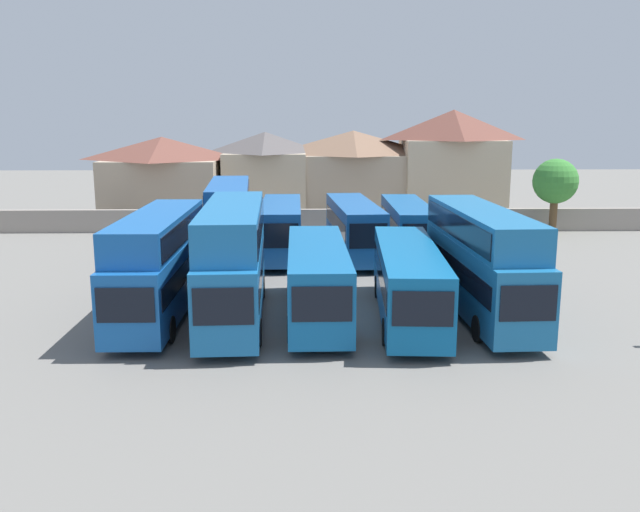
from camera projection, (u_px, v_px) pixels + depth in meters
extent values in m
plane|color=slate|center=(315.00, 245.00, 48.51)|extent=(140.00, 140.00, 0.00)
cube|color=gray|center=(314.00, 220.00, 53.80)|extent=(56.00, 0.50, 1.80)
cube|color=#1656A3|center=(159.00, 278.00, 30.52)|extent=(2.49, 11.38, 2.94)
cube|color=black|center=(125.00, 305.00, 24.86)|extent=(2.15, 0.09, 1.32)
cube|color=black|center=(159.00, 271.00, 30.45)|extent=(2.52, 10.47, 0.93)
cube|color=#1656A3|center=(158.00, 230.00, 30.36)|extent=(2.44, 10.81, 1.42)
cube|color=black|center=(158.00, 230.00, 30.36)|extent=(2.52, 10.25, 1.00)
cylinder|color=black|center=(170.00, 329.00, 27.34)|extent=(0.30, 1.10, 1.10)
cylinder|color=black|center=(114.00, 330.00, 27.30)|extent=(0.30, 1.10, 1.10)
cylinder|color=black|center=(197.00, 287.00, 34.25)|extent=(0.30, 1.10, 1.10)
cylinder|color=black|center=(153.00, 287.00, 34.20)|extent=(0.30, 1.10, 1.10)
cube|color=#1963A1|center=(234.00, 278.00, 30.22)|extent=(2.97, 11.92, 3.09)
cube|color=black|center=(223.00, 307.00, 24.34)|extent=(2.20, 0.17, 1.39)
cube|color=black|center=(233.00, 270.00, 30.14)|extent=(2.97, 10.98, 0.97)
cube|color=#1963A1|center=(233.00, 224.00, 30.03)|extent=(2.90, 11.33, 1.69)
cube|color=black|center=(233.00, 224.00, 30.03)|extent=(2.97, 10.74, 1.18)
cylinder|color=black|center=(258.00, 332.00, 26.97)|extent=(0.34, 1.11, 1.10)
cylinder|color=black|center=(200.00, 333.00, 26.83)|extent=(0.34, 1.11, 1.10)
cylinder|color=black|center=(262.00, 287.00, 34.14)|extent=(0.34, 1.11, 1.10)
cylinder|color=black|center=(216.00, 288.00, 34.00)|extent=(0.34, 1.11, 1.10)
cube|color=#0F5A98|center=(317.00, 278.00, 30.47)|extent=(2.68, 11.20, 2.98)
cube|color=black|center=(322.00, 304.00, 24.91)|extent=(2.24, 0.11, 1.34)
cube|color=black|center=(317.00, 270.00, 30.40)|extent=(2.71, 10.30, 0.94)
cylinder|color=black|center=(349.00, 329.00, 27.38)|extent=(0.31, 1.10, 1.10)
cylinder|color=black|center=(291.00, 330.00, 27.30)|extent=(0.31, 1.10, 1.10)
cylinder|color=black|center=(338.00, 287.00, 34.16)|extent=(0.31, 1.10, 1.10)
cylinder|color=black|center=(292.00, 287.00, 34.08)|extent=(0.31, 1.10, 1.10)
cube|color=#0C5A96|center=(408.00, 280.00, 30.31)|extent=(3.25, 11.97, 2.91)
cube|color=black|center=(423.00, 309.00, 24.43)|extent=(2.22, 0.22, 1.31)
cube|color=black|center=(408.00, 272.00, 30.24)|extent=(3.23, 11.03, 0.92)
cylinder|color=black|center=(445.00, 333.00, 26.93)|extent=(0.37, 1.12, 1.10)
cylinder|color=black|center=(386.00, 332.00, 27.02)|extent=(0.37, 1.12, 1.10)
cylinder|color=black|center=(424.00, 287.00, 34.12)|extent=(0.37, 1.12, 1.10)
cylinder|color=black|center=(378.00, 287.00, 34.21)|extent=(0.37, 1.12, 1.10)
cube|color=#1A659C|center=(481.00, 276.00, 30.85)|extent=(2.84, 12.05, 3.03)
cube|color=black|center=(528.00, 303.00, 24.90)|extent=(2.13, 0.16, 1.36)
cube|color=black|center=(481.00, 268.00, 30.77)|extent=(2.85, 11.10, 0.95)
cube|color=#1A659C|center=(481.00, 225.00, 30.68)|extent=(2.77, 11.45, 1.50)
cube|color=black|center=(481.00, 225.00, 30.68)|extent=(2.84, 10.86, 1.05)
cylinder|color=black|center=(532.00, 328.00, 27.55)|extent=(0.34, 1.11, 1.10)
cylinder|color=black|center=(478.00, 329.00, 27.42)|extent=(0.34, 1.11, 1.10)
cylinder|color=black|center=(480.00, 284.00, 34.81)|extent=(0.34, 1.11, 1.10)
cylinder|color=black|center=(437.00, 284.00, 34.68)|extent=(0.34, 1.11, 1.10)
cube|color=#1852A1|center=(230.00, 230.00, 43.60)|extent=(3.33, 11.58, 2.92)
cube|color=black|center=(226.00, 241.00, 37.94)|extent=(2.20, 0.24, 1.31)
cube|color=black|center=(230.00, 225.00, 43.53)|extent=(3.30, 10.67, 0.92)
cube|color=#1852A1|center=(229.00, 195.00, 43.43)|extent=(3.24, 11.01, 1.55)
cube|color=black|center=(229.00, 195.00, 43.43)|extent=(3.29, 10.44, 1.09)
cylinder|color=black|center=(248.00, 260.00, 40.51)|extent=(0.38, 1.12, 1.10)
cylinder|color=black|center=(209.00, 261.00, 40.29)|extent=(0.38, 1.12, 1.10)
cylinder|color=black|center=(248.00, 239.00, 47.42)|extent=(0.38, 1.12, 1.10)
cylinder|color=black|center=(215.00, 240.00, 47.20)|extent=(0.38, 1.12, 1.10)
cube|color=#1A559B|center=(281.00, 228.00, 43.77)|extent=(2.59, 10.52, 3.17)
cube|color=black|center=(279.00, 236.00, 38.54)|extent=(2.18, 0.10, 1.43)
cube|color=black|center=(281.00, 222.00, 43.69)|extent=(2.62, 9.68, 1.00)
cylinder|color=black|center=(299.00, 259.00, 40.90)|extent=(0.31, 1.10, 1.10)
cylinder|color=black|center=(262.00, 259.00, 40.83)|extent=(0.31, 1.10, 1.10)
cylinder|color=black|center=(299.00, 240.00, 47.28)|extent=(0.31, 1.10, 1.10)
cylinder|color=black|center=(266.00, 240.00, 47.20)|extent=(0.31, 1.10, 1.10)
cube|color=#18549C|center=(354.00, 227.00, 43.93)|extent=(3.24, 11.31, 3.20)
cube|color=black|center=(368.00, 236.00, 38.39)|extent=(2.17, 0.23, 1.44)
cube|color=black|center=(354.00, 221.00, 43.85)|extent=(3.22, 10.42, 1.01)
cylinder|color=black|center=(381.00, 259.00, 40.94)|extent=(0.38, 1.12, 1.10)
cylinder|color=black|center=(343.00, 260.00, 40.73)|extent=(0.38, 1.12, 1.10)
cylinder|color=black|center=(363.00, 239.00, 47.69)|extent=(0.38, 1.12, 1.10)
cylinder|color=black|center=(331.00, 239.00, 47.48)|extent=(0.38, 1.12, 1.10)
cube|color=#165899|center=(408.00, 227.00, 43.92)|extent=(2.56, 10.73, 3.14)
cube|color=black|center=(421.00, 236.00, 38.58)|extent=(2.13, 0.11, 1.41)
cube|color=black|center=(408.00, 222.00, 43.84)|extent=(2.59, 9.87, 0.99)
cylinder|color=black|center=(433.00, 259.00, 40.96)|extent=(0.31, 1.10, 1.10)
cylinder|color=black|center=(396.00, 259.00, 40.94)|extent=(0.31, 1.10, 1.10)
cylinder|color=black|center=(417.00, 239.00, 47.46)|extent=(0.31, 1.10, 1.10)
cylinder|color=black|center=(385.00, 239.00, 47.43)|extent=(0.31, 1.10, 1.10)
cube|color=tan|center=(164.00, 189.00, 61.30)|extent=(10.06, 7.80, 5.21)
pyramid|color=brown|center=(162.00, 148.00, 60.57)|extent=(10.56, 8.19, 2.01)
cube|color=#C6B293|center=(266.00, 184.00, 62.93)|extent=(7.42, 7.09, 5.75)
pyramid|color=#514C4C|center=(265.00, 142.00, 62.16)|extent=(7.79, 7.45, 1.87)
cube|color=tan|center=(353.00, 185.00, 63.15)|extent=(10.61, 6.66, 5.55)
pyramid|color=brown|center=(353.00, 143.00, 62.37)|extent=(11.14, 6.99, 2.18)
cube|color=#C6B293|center=(452.00, 178.00, 62.62)|extent=(9.09, 6.29, 6.90)
pyramid|color=brown|center=(454.00, 125.00, 61.66)|extent=(9.55, 6.61, 2.71)
cylinder|color=brown|center=(553.00, 216.00, 52.14)|extent=(0.59, 0.59, 2.96)
sphere|color=#387F33|center=(556.00, 181.00, 51.61)|extent=(3.41, 3.41, 3.41)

